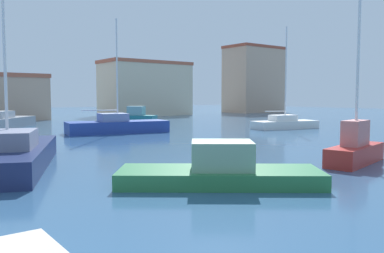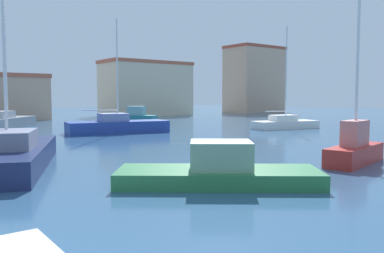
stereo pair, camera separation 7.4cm
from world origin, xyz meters
TOP-DOWN VIEW (x-y plane):
  - water at (15.00, 20.00)m, footprint 160.00×160.00m
  - sailboat_blue_distant_east at (15.66, 22.58)m, footprint 8.34×4.06m
  - motorboat_teal_outer_mooring at (21.18, 30.28)m, footprint 4.70×5.24m
  - sailboat_white_center_channel at (29.81, 17.20)m, footprint 6.54×3.35m
  - sailboat_red_near_pier at (17.22, 2.87)m, footprint 4.43×2.09m
  - motorboat_green_inner_mooring at (9.75, 3.30)m, footprint 6.67×5.91m
  - sailboat_navy_behind_lamppost at (4.81, 10.69)m, footprint 6.22×9.25m
  - sailboat_grey_far_right at (9.74, 33.20)m, footprint 6.35×6.99m
  - waterfront_apartments at (32.89, 47.09)m, footprint 13.57×6.76m
  - harbor_office at (55.19, 45.56)m, footprint 10.60×6.44m

SIDE VIEW (x-z plane):
  - water at x=15.00m, z-range 0.00..0.00m
  - motorboat_green_inner_mooring at x=9.75m, z-range -0.27..1.19m
  - sailboat_white_center_channel at x=29.81m, z-range -4.10..5.11m
  - sailboat_blue_distant_east at x=15.66m, z-range -3.96..5.15m
  - sailboat_navy_behind_lamppost at x=4.81m, z-range -5.02..6.21m
  - sailboat_grey_far_right at x=9.74m, z-range -4.62..5.86m
  - motorboat_teal_outer_mooring at x=21.18m, z-range -0.30..1.63m
  - sailboat_red_near_pier at x=17.22m, z-range -2.87..4.24m
  - waterfront_apartments at x=32.89m, z-range 0.01..8.32m
  - harbor_office at x=55.19m, z-range 0.01..12.10m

